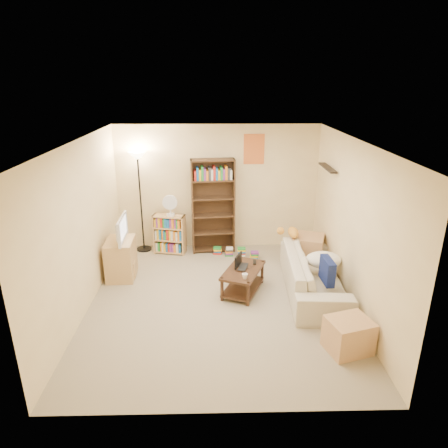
% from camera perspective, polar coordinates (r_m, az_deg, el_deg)
% --- Properties ---
extents(room, '(4.50, 4.54, 2.52)m').
position_cam_1_polar(room, '(5.77, -0.80, 3.05)').
color(room, tan).
rests_on(room, ground).
extents(sofa, '(2.26, 1.08, 0.63)m').
position_cam_1_polar(sofa, '(6.72, 12.62, -6.91)').
color(sofa, beige).
rests_on(sofa, ground).
extents(navy_pillow, '(0.14, 0.42, 0.37)m').
position_cam_1_polar(navy_pillow, '(6.21, 14.53, -6.48)').
color(navy_pillow, navy).
rests_on(navy_pillow, sofa).
extents(cream_blanket, '(0.58, 0.42, 0.25)m').
position_cam_1_polar(cream_blanket, '(6.70, 14.01, -4.97)').
color(cream_blanket, white).
rests_on(cream_blanket, sofa).
extents(tabby_cat, '(0.50, 0.20, 0.17)m').
position_cam_1_polar(tabby_cat, '(7.26, 9.54, -1.13)').
color(tabby_cat, orange).
rests_on(tabby_cat, sofa).
extents(coffee_table, '(0.81, 1.03, 0.40)m').
position_cam_1_polar(coffee_table, '(6.58, 2.74, -7.61)').
color(coffee_table, '#3B1F16').
rests_on(coffee_table, ground).
extents(laptop, '(0.43, 0.37, 0.02)m').
position_cam_1_polar(laptop, '(6.54, 3.13, -6.23)').
color(laptop, black).
rests_on(laptop, coffee_table).
extents(laptop_screen, '(0.13, 0.28, 0.20)m').
position_cam_1_polar(laptop_screen, '(6.53, 2.05, -5.19)').
color(laptop_screen, white).
rests_on(laptop_screen, laptop).
extents(mug, '(0.18, 0.18, 0.08)m').
position_cam_1_polar(mug, '(6.20, 2.99, -7.47)').
color(mug, white).
rests_on(mug, coffee_table).
extents(tv_remote, '(0.06, 0.17, 0.02)m').
position_cam_1_polar(tv_remote, '(6.74, 4.39, -5.45)').
color(tv_remote, black).
rests_on(tv_remote, coffee_table).
extents(tv_stand, '(0.48, 0.66, 0.69)m').
position_cam_1_polar(tv_stand, '(7.23, -14.50, -4.83)').
color(tv_stand, tan).
rests_on(tv_stand, ground).
extents(television, '(0.75, 0.15, 0.43)m').
position_cam_1_polar(television, '(7.02, -14.89, -0.69)').
color(television, black).
rests_on(television, tv_stand).
extents(tall_bookshelf, '(0.87, 0.37, 1.88)m').
position_cam_1_polar(tall_bookshelf, '(7.84, -1.57, 2.87)').
color(tall_bookshelf, '#48321C').
rests_on(tall_bookshelf, ground).
extents(short_bookshelf, '(0.65, 0.36, 0.79)m').
position_cam_1_polar(short_bookshelf, '(8.01, -7.79, -1.46)').
color(short_bookshelf, tan).
rests_on(short_bookshelf, ground).
extents(desk_fan, '(0.28, 0.16, 0.42)m').
position_cam_1_polar(desk_fan, '(7.75, -7.72, 2.76)').
color(desk_fan, silver).
rests_on(desk_fan, short_bookshelf).
extents(floor_lamp, '(0.34, 0.34, 2.02)m').
position_cam_1_polar(floor_lamp, '(7.89, -12.11, 7.15)').
color(floor_lamp, black).
rests_on(floor_lamp, ground).
extents(side_table, '(0.69, 0.69, 0.62)m').
position_cam_1_polar(side_table, '(7.53, 11.83, -3.88)').
color(side_table, tan).
rests_on(side_table, ground).
extents(end_cabinet, '(0.64, 0.58, 0.44)m').
position_cam_1_polar(end_cabinet, '(5.53, 17.36, -14.93)').
color(end_cabinet, tan).
rests_on(end_cabinet, ground).
extents(book_stacks, '(0.89, 0.38, 0.20)m').
position_cam_1_polar(book_stacks, '(7.89, 1.74, -4.07)').
color(book_stacks, red).
rests_on(book_stacks, ground).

